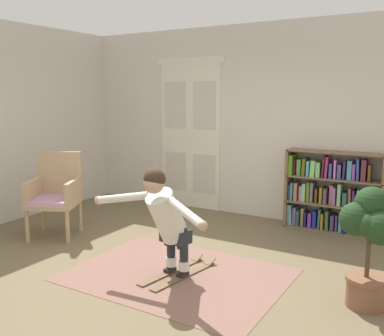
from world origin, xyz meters
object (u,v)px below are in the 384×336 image
Objects in this scene: wicker_chair at (55,192)px; person_skier at (165,214)px; bookshelf at (331,194)px; skis_pair at (180,272)px; potted_plant at (369,237)px.

person_skier is (2.08, -0.47, 0.11)m from wicker_chair.
wicker_chair is (-3.11, -2.05, 0.07)m from bookshelf.
bookshelf is 2.57m from skis_pair.
person_skier is at bearing -112.10° from bookshelf.
wicker_chair is 3.90m from potted_plant.
potted_plant is (0.79, -2.06, 0.12)m from bookshelf.
bookshelf is 0.89× the size of person_skier.
bookshelf is at bearing 66.85° from skis_pair.
person_skier is at bearing -99.26° from skis_pair.
skis_pair is at bearing 80.74° from person_skier.
bookshelf is at bearing 67.90° from person_skier.
wicker_chair is 2.14m from person_skier.
person_skier is (-1.82, -0.46, 0.05)m from potted_plant.
skis_pair is (2.12, -0.26, -0.56)m from wicker_chair.
wicker_chair reaches higher than potted_plant.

